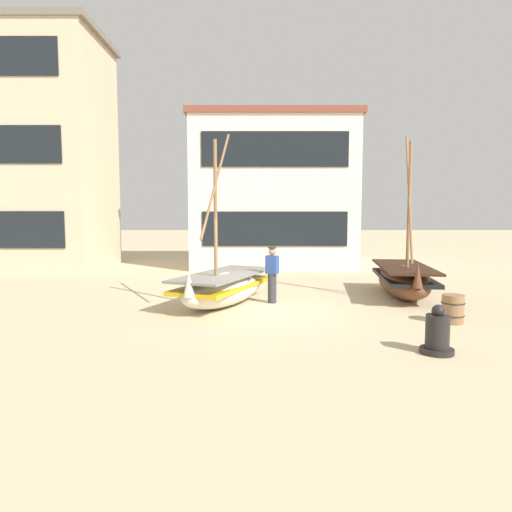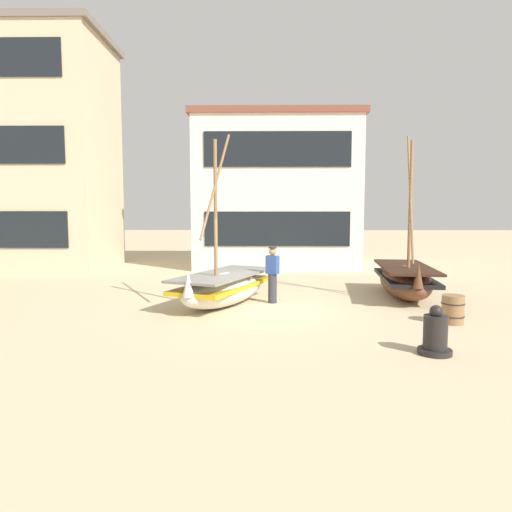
{
  "view_description": "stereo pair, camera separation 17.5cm",
  "coord_description": "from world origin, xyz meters",
  "views": [
    {
      "loc": [
        0.01,
        -12.68,
        2.68
      ],
      "look_at": [
        0.0,
        1.0,
        1.4
      ],
      "focal_mm": 32.33,
      "sensor_mm": 36.0,
      "label": 1
    },
    {
      "loc": [
        0.19,
        -12.68,
        2.68
      ],
      "look_at": [
        0.0,
        1.0,
        1.4
      ],
      "focal_mm": 32.33,
      "sensor_mm": 36.0,
      "label": 2
    }
  ],
  "objects": [
    {
      "name": "fishing_boat_centre_large",
      "position": [
        -0.92,
        0.64,
        0.52
      ],
      "size": [
        3.03,
        4.4,
        4.96
      ],
      "color": "silver",
      "rests_on": "ground"
    },
    {
      "name": "capstan_winch",
      "position": [
        3.48,
        -4.07,
        0.37
      ],
      "size": [
        0.64,
        0.64,
        0.95
      ],
      "color": "black",
      "rests_on": "ground"
    },
    {
      "name": "fishing_boat_near_left",
      "position": [
        4.74,
        1.92,
        0.57
      ],
      "size": [
        1.99,
        4.35,
        5.09
      ],
      "color": "brown",
      "rests_on": "ground"
    },
    {
      "name": "fisherman_by_hull",
      "position": [
        0.49,
        0.92,
        0.83
      ],
      "size": [
        0.42,
        0.37,
        1.68
      ],
      "color": "#33333D",
      "rests_on": "ground"
    },
    {
      "name": "harbor_building_main",
      "position": [
        0.86,
        11.1,
        3.73
      ],
      "size": [
        8.18,
        5.84,
        7.44
      ],
      "color": "silver",
      "rests_on": "ground"
    },
    {
      "name": "ground_plane",
      "position": [
        0.0,
        0.0,
        0.0
      ],
      "size": [
        120.0,
        120.0,
        0.0
      ],
      "primitive_type": "plane",
      "color": "#CCB78E"
    },
    {
      "name": "wooden_barrel",
      "position": [
        4.81,
        -1.64,
        0.35
      ],
      "size": [
        0.56,
        0.56,
        0.7
      ],
      "color": "olive",
      "rests_on": "ground"
    }
  ]
}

